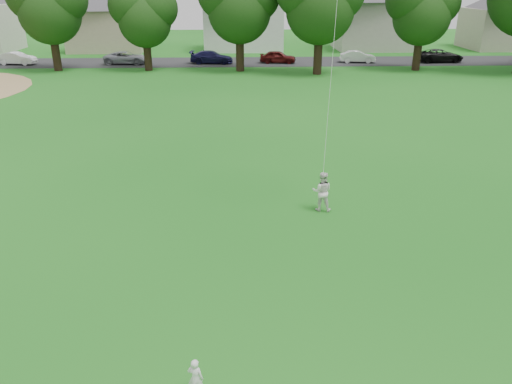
{
  "coord_description": "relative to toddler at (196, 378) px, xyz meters",
  "views": [
    {
      "loc": [
        -0.98,
        -10.52,
        7.58
      ],
      "look_at": [
        -0.48,
        2.0,
        2.3
      ],
      "focal_mm": 35.0,
      "sensor_mm": 36.0,
      "label": 1
    }
  ],
  "objects": [
    {
      "name": "ground",
      "position": [
        1.86,
        2.94,
        -0.45
      ],
      "size": [
        160.0,
        160.0,
        0.0
      ],
      "primitive_type": "plane",
      "color": "#175F15",
      "rests_on": "ground"
    },
    {
      "name": "street",
      "position": [
        1.86,
        44.94,
        -0.45
      ],
      "size": [
        90.0,
        7.0,
        0.01
      ],
      "primitive_type": "cube",
      "color": "#2D2D30",
      "rests_on": "ground"
    },
    {
      "name": "toddler",
      "position": [
        0.0,
        0.0,
        0.0
      ],
      "size": [
        0.38,
        0.31,
        0.91
      ],
      "primitive_type": "imported",
      "rotation": [
        0.0,
        0.0,
        2.81
      ],
      "color": "white",
      "rests_on": "ground"
    },
    {
      "name": "older_boy",
      "position": [
        3.87,
        8.62,
        0.27
      ],
      "size": [
        0.79,
        0.66,
        1.46
      ],
      "primitive_type": "imported",
      "rotation": [
        0.0,
        0.0,
        2.97
      ],
      "color": "silver",
      "rests_on": "ground"
    },
    {
      "name": "kite",
      "position": [
        4.0,
        8.88,
        3.97
      ],
      "size": [
        1.1,
        0.97,
        7.12
      ],
      "color": "white",
      "rests_on": "ground"
    },
    {
      "name": "parked_cars",
      "position": [
        6.08,
        43.94,
        0.17
      ],
      "size": [
        72.81,
        2.38,
        1.29
      ],
      "color": "black",
      "rests_on": "ground"
    },
    {
      "name": "house_row",
      "position": [
        1.5,
        54.94,
        4.45
      ],
      "size": [
        77.45,
        13.93,
        10.37
      ],
      "color": "silver",
      "rests_on": "ground"
    }
  ]
}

